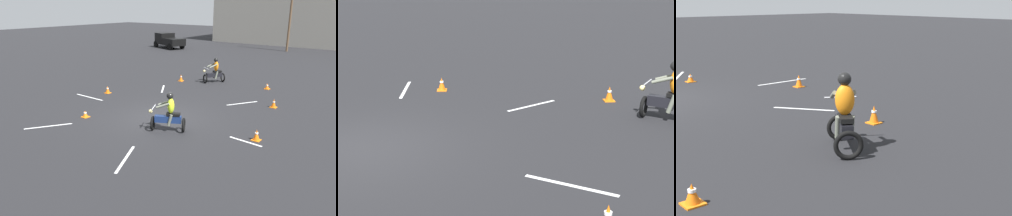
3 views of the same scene
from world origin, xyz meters
TOP-DOWN VIEW (x-y plane):
  - ground_plane at (0.00, 0.00)m, footprint 120.00×120.00m
  - motorcycle_rider_background at (-1.55, 7.86)m, footprint 1.29×1.49m
  - traffic_cone_mid_center at (-5.16, 1.54)m, footprint 0.32×0.32m
  - traffic_cone_far_right at (-3.56, 6.79)m, footprint 0.32×0.32m
  - lane_stripe_ne at (2.09, 4.47)m, footprint 1.07×1.67m
  - lane_stripe_nw at (-3.20, 4.34)m, footprint 1.11×1.56m
  - lane_stripe_w at (-5.34, 0.30)m, footprint 2.19×0.10m

SIDE VIEW (x-z plane):
  - ground_plane at x=0.00m, z-range 0.00..0.00m
  - lane_stripe_ne at x=2.09m, z-range 0.00..0.01m
  - lane_stripe_nw at x=-3.20m, z-range 0.00..0.01m
  - lane_stripe_w at x=-5.34m, z-range 0.00..0.01m
  - traffic_cone_mid_center at x=-5.16m, z-range -0.01..0.43m
  - traffic_cone_far_right at x=-3.56m, z-range -0.01..0.45m
  - motorcycle_rider_background at x=-1.55m, z-range -0.10..1.56m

